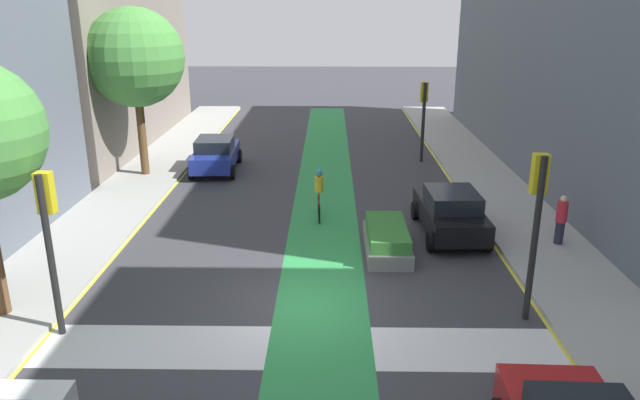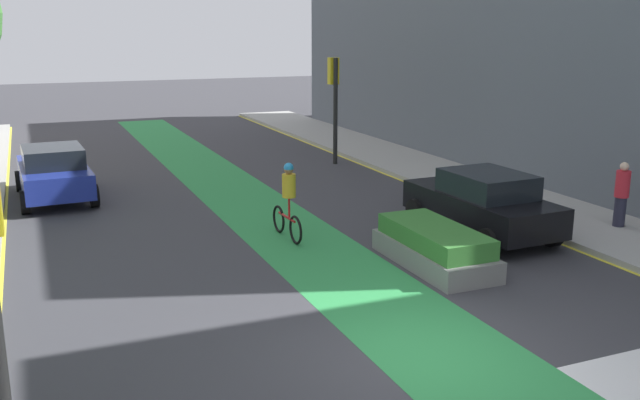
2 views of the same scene
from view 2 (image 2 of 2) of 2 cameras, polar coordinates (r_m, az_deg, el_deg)
The scene contains 8 objects.
ground_plane at distance 11.02m, azimuth 8.17°, elevation -12.56°, with size 120.00×120.00×0.00m, color #38383D.
bike_lane_paint at distance 11.24m, azimuth 10.24°, elevation -12.06°, with size 2.40×60.00×0.01m, color #2D8C47.
traffic_signal_far_right at distance 25.55m, azimuth 1.16°, elevation 9.01°, with size 0.35×0.52×3.85m.
car_blue_left_far at distance 21.69m, azimuth -20.91°, elevation 2.12°, with size 2.17×4.27×1.57m.
car_black_right_far at distance 17.19m, azimuth 13.12°, elevation -0.21°, with size 2.14×4.26×1.57m.
cyclist_in_lane at distance 16.36m, azimuth -2.63°, elevation 0.05°, with size 0.32×1.73×1.86m.
pedestrian_sidewalk_right_a at distance 18.45m, azimuth 23.41°, elevation 0.45°, with size 0.34×0.34×1.59m.
median_planter at distance 14.90m, azimuth 9.33°, elevation -3.79°, with size 1.34×3.13×0.85m.
Camera 2 is at (-5.20, -8.40, 4.88)m, focal length 39.18 mm.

